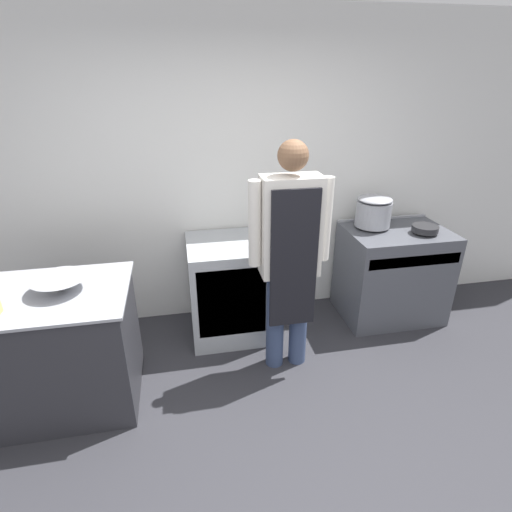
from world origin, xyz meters
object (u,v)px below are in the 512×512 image
object	(u,v)px
fridge_unit	(227,288)
person_cook	(290,249)
mixing_bowl	(60,284)
saute_pan	(425,229)
stove	(392,273)
stock_pot	(374,211)

from	to	relation	value
fridge_unit	person_cook	size ratio (longest dim) A/B	0.49
person_cook	mixing_bowl	xyz separation A→B (m)	(-1.56, -0.06, -0.09)
person_cook	saute_pan	size ratio (longest dim) A/B	7.84
fridge_unit	saute_pan	xyz separation A→B (m)	(1.76, -0.13, 0.49)
fridge_unit	person_cook	bearing A→B (deg)	-53.69
fridge_unit	stove	bearing A→B (deg)	-0.72
stove	mixing_bowl	world-z (taller)	mixing_bowl
mixing_bowl	saute_pan	bearing A→B (deg)	9.27
mixing_bowl	saute_pan	size ratio (longest dim) A/B	1.58
stock_pot	mixing_bowl	bearing A→B (deg)	-164.35
fridge_unit	mixing_bowl	xyz separation A→B (m)	(-1.16, -0.61, 0.49)
stove	person_cook	distance (m)	1.41
fridge_unit	stock_pot	distance (m)	1.50
stove	mixing_bowl	distance (m)	2.85
mixing_bowl	stock_pot	xyz separation A→B (m)	(2.53, 0.71, 0.11)
fridge_unit	person_cook	world-z (taller)	person_cook
stock_pot	saute_pan	bearing A→B (deg)	-30.56
mixing_bowl	saute_pan	distance (m)	2.96
person_cook	fridge_unit	bearing A→B (deg)	126.31
stove	saute_pan	world-z (taller)	saute_pan
person_cook	mixing_bowl	bearing A→B (deg)	-177.68
fridge_unit	saute_pan	size ratio (longest dim) A/B	3.83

